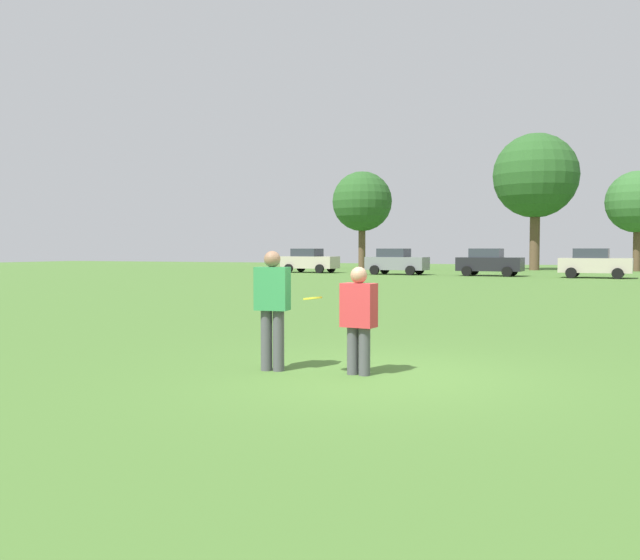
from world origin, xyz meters
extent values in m
plane|color=#47702D|center=(0.00, 0.00, 0.00)|extent=(143.02, 143.02, 0.00)
cylinder|color=#4C4C51|center=(-1.60, -0.27, 0.44)|extent=(0.17, 0.17, 0.89)
cylinder|color=#4C4C51|center=(-1.42, -0.25, 0.44)|extent=(0.17, 0.17, 0.89)
cube|color=#338C4C|center=(-1.51, -0.26, 1.20)|extent=(0.51, 0.34, 0.63)
sphere|color=#8C664C|center=(-1.51, -0.26, 1.63)|extent=(0.24, 0.24, 0.24)
cylinder|color=#4C4C51|center=(-0.15, -0.10, 0.34)|extent=(0.16, 0.16, 0.68)
cylinder|color=#4C4C51|center=(-0.33, -0.08, 0.34)|extent=(0.16, 0.16, 0.68)
cube|color=red|center=(-0.24, -0.09, 0.99)|extent=(0.50, 0.32, 0.62)
sphere|color=tan|center=(-0.24, -0.09, 1.41)|extent=(0.24, 0.24, 0.24)
cylinder|color=yellow|center=(-0.80, -0.43, 1.09)|extent=(0.27, 0.27, 0.07)
cube|color=#B7AD99|center=(-17.52, 37.94, 0.78)|extent=(4.30, 2.06, 0.90)
cube|color=#2D333D|center=(-17.77, 37.96, 1.50)|extent=(2.10, 1.76, 0.64)
cylinder|color=black|center=(-16.16, 38.86, 0.33)|extent=(0.67, 0.26, 0.66)
cylinder|color=black|center=(-16.28, 36.86, 0.33)|extent=(0.67, 0.26, 0.66)
cylinder|color=black|center=(-18.76, 39.02, 0.33)|extent=(0.67, 0.26, 0.66)
cylinder|color=black|center=(-18.88, 37.03, 0.33)|extent=(0.67, 0.26, 0.66)
cube|color=slate|center=(-10.31, 36.66, 0.78)|extent=(4.30, 2.06, 0.90)
cube|color=#2D333D|center=(-10.56, 36.67, 1.50)|extent=(2.10, 1.76, 0.64)
cylinder|color=black|center=(-8.95, 37.57, 0.33)|extent=(0.67, 0.26, 0.66)
cylinder|color=black|center=(-9.08, 35.58, 0.33)|extent=(0.67, 0.26, 0.66)
cylinder|color=black|center=(-11.55, 37.74, 0.33)|extent=(0.67, 0.26, 0.66)
cylinder|color=black|center=(-11.68, 35.74, 0.33)|extent=(0.67, 0.26, 0.66)
cube|color=black|center=(-3.93, 36.64, 0.78)|extent=(4.30, 2.06, 0.90)
cube|color=#2D333D|center=(-4.18, 36.65, 1.50)|extent=(2.10, 1.76, 0.64)
cylinder|color=black|center=(-2.57, 37.55, 0.33)|extent=(0.67, 0.26, 0.66)
cylinder|color=black|center=(-2.70, 35.56, 0.33)|extent=(0.67, 0.26, 0.66)
cylinder|color=black|center=(-5.17, 37.71, 0.33)|extent=(0.67, 0.26, 0.66)
cylinder|color=black|center=(-5.30, 35.72, 0.33)|extent=(0.67, 0.26, 0.66)
cube|color=#B7AD99|center=(2.55, 35.78, 0.78)|extent=(4.30, 2.06, 0.90)
cube|color=#2D333D|center=(2.30, 35.79, 1.50)|extent=(2.10, 1.76, 0.64)
cylinder|color=black|center=(3.91, 36.69, 0.33)|extent=(0.67, 0.26, 0.66)
cylinder|color=black|center=(3.79, 34.70, 0.33)|extent=(0.67, 0.26, 0.66)
cylinder|color=black|center=(1.31, 36.86, 0.33)|extent=(0.67, 0.26, 0.66)
cylinder|color=black|center=(1.19, 34.86, 0.33)|extent=(0.67, 0.26, 0.66)
cylinder|color=brown|center=(-17.60, 50.18, 1.92)|extent=(0.64, 0.64, 3.85)
sphere|color=#285623|center=(-17.60, 50.18, 6.19)|extent=(5.50, 5.50, 5.50)
cylinder|color=brown|center=(-2.36, 50.77, 2.48)|extent=(0.83, 0.83, 4.96)
sphere|color=#285623|center=(-2.36, 50.77, 7.97)|extent=(7.09, 7.09, 7.09)
cylinder|color=brown|center=(5.49, 50.73, 1.73)|extent=(0.58, 0.58, 3.46)
sphere|color=#33662D|center=(5.49, 50.73, 5.57)|extent=(4.95, 4.95, 4.95)
camera|label=1|loc=(2.90, -9.03, 1.77)|focal=37.96mm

